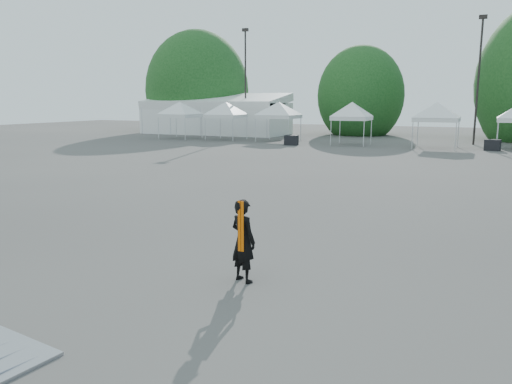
% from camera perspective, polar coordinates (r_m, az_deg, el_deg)
% --- Properties ---
extents(ground, '(120.00, 120.00, 0.00)m').
position_cam_1_polar(ground, '(12.13, 4.33, -5.97)').
color(ground, '#474442').
rests_on(ground, ground).
extents(marquee, '(15.00, 6.25, 4.23)m').
position_cam_1_polar(marquee, '(52.82, -4.66, 8.78)').
color(marquee, white).
rests_on(marquee, ground).
extents(light_pole_west, '(0.60, 0.25, 10.30)m').
position_cam_1_polar(light_pole_west, '(50.10, -1.21, 13.07)').
color(light_pole_west, black).
rests_on(light_pole_west, ground).
extents(light_pole_east, '(0.60, 0.25, 9.80)m').
position_cam_1_polar(light_pole_east, '(42.97, 24.11, 12.30)').
color(light_pole_east, black).
rests_on(light_pole_east, ground).
extents(tree_far_w, '(4.80, 4.80, 7.30)m').
position_cam_1_polar(tree_far_w, '(57.43, -6.73, 11.43)').
color(tree_far_w, '#382314').
rests_on(tree_far_w, ground).
extents(tree_mid_w, '(4.16, 4.16, 6.33)m').
position_cam_1_polar(tree_mid_w, '(52.32, 11.86, 10.73)').
color(tree_mid_w, '#382314').
rests_on(tree_mid_w, ground).
extents(tent_a, '(4.29, 4.29, 3.88)m').
position_cam_1_polar(tent_a, '(46.39, -8.70, 9.82)').
color(tent_a, silver).
rests_on(tent_a, ground).
extents(tent_b, '(4.14, 4.14, 3.88)m').
position_cam_1_polar(tent_b, '(44.61, -3.44, 9.90)').
color(tent_b, silver).
rests_on(tent_b, ground).
extents(tent_c, '(4.49, 4.49, 3.88)m').
position_cam_1_polar(tent_c, '(43.07, 2.61, 9.90)').
color(tent_c, silver).
rests_on(tent_c, ground).
extents(tent_d, '(3.88, 3.88, 3.88)m').
position_cam_1_polar(tent_d, '(39.78, 10.94, 9.68)').
color(tent_d, silver).
rests_on(tent_d, ground).
extents(tent_e, '(4.38, 4.38, 3.88)m').
position_cam_1_polar(tent_e, '(38.73, 20.04, 9.24)').
color(tent_e, silver).
rests_on(tent_e, ground).
extents(man, '(0.69, 0.57, 1.61)m').
position_cam_1_polar(man, '(9.47, -1.48, -5.57)').
color(man, black).
rests_on(man, ground).
extents(crate_west, '(1.07, 0.87, 0.77)m').
position_cam_1_polar(crate_west, '(39.26, 4.07, 5.93)').
color(crate_west, black).
rests_on(crate_west, ground).
extents(crate_mid, '(1.11, 0.93, 0.77)m').
position_cam_1_polar(crate_mid, '(38.44, 25.42, 4.87)').
color(crate_mid, black).
rests_on(crate_mid, ground).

